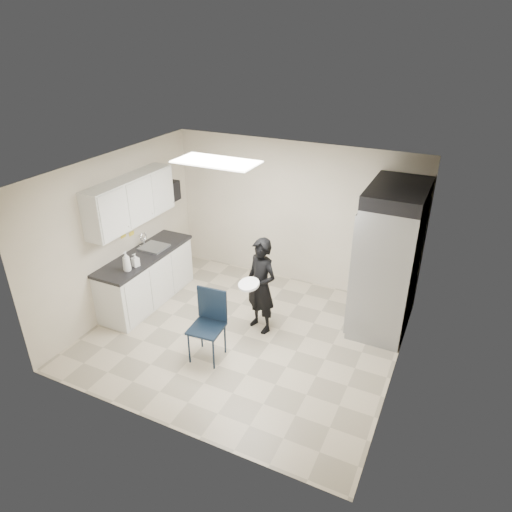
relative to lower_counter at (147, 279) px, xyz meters
The scene contains 21 objects.
floor 2.01m from the lower_counter, ahead, with size 4.50×4.50×0.00m, color #B1A38B.
ceiling 2.92m from the lower_counter, ahead, with size 4.50×4.50×0.00m, color silver.
back_wall 2.79m from the lower_counter, 42.71° to the left, with size 4.50×4.50×0.00m, color beige.
left_wall 0.94m from the lower_counter, 146.31° to the right, with size 4.00×4.00×0.00m, color beige.
right_wall 4.29m from the lower_counter, ahead, with size 4.00×4.00×0.00m, color beige.
ceiling_panel 2.54m from the lower_counter, ahead, with size 1.20×0.60×0.02m, color white.
lower_counter is the anchor object (origin of this frame).
countertop 0.46m from the lower_counter, 90.00° to the left, with size 0.64×1.95×0.05m, color black.
sink 0.51m from the lower_counter, 85.43° to the left, with size 0.42×0.40×0.14m, color gray.
faucet 0.67m from the lower_counter, 125.75° to the left, with size 0.02×0.02×0.24m, color silver.
upper_cabinets 1.40m from the lower_counter, behind, with size 0.35×1.80×0.75m, color silver.
towel_dispenser 1.67m from the lower_counter, 99.38° to the left, with size 0.22×0.30×0.35m, color black.
notice_sticker_left 0.85m from the lower_counter, 161.21° to the right, with size 0.00×0.12×0.07m, color yellow.
notice_sticker_right 0.81m from the lower_counter, 161.21° to the left, with size 0.00×0.12×0.07m, color yellow.
commercial_fridge 3.98m from the lower_counter, 15.88° to the left, with size 0.80×1.35×2.10m, color gray.
fridge_compressor 4.31m from the lower_counter, 15.88° to the left, with size 0.80×1.35×0.20m, color black.
folding_chair 1.94m from the lower_counter, 27.10° to the right, with size 0.45×0.45×1.01m, color black.
man_tuxedo 2.14m from the lower_counter, ahead, with size 0.56×0.38×1.54m, color black.
bucket_lid 2.07m from the lower_counter, ahead, with size 0.32×0.32×0.04m, color white.
soap_bottle_a 0.88m from the lower_counter, 75.66° to the right, with size 0.13×0.13×0.33m, color white.
soap_bottle_b 0.73m from the lower_counter, 67.36° to the right, with size 0.10×0.10×0.22m, color #B0AFBB.
Camera 1 is at (2.66, -5.11, 4.29)m, focal length 32.00 mm.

